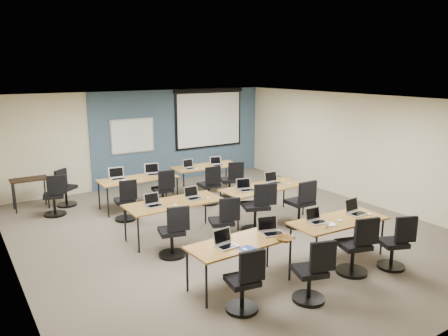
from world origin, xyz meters
TOP-DOWN VIEW (x-y plane):
  - floor at (0.00, 0.00)m, footprint 8.00×9.00m
  - ceiling at (0.00, 0.00)m, footprint 8.00×9.00m
  - wall_back at (0.00, 4.50)m, footprint 8.00×0.04m
  - wall_front at (0.00, -4.50)m, footprint 8.00×0.04m
  - wall_left at (-4.00, 0.00)m, footprint 0.04×9.00m
  - wall_right at (4.00, 0.00)m, footprint 0.04×9.00m
  - blue_accent_panel at (1.25, 4.47)m, footprint 5.50×0.04m
  - whiteboard at (-0.30, 4.43)m, footprint 1.28×0.03m
  - projector_screen at (2.20, 4.41)m, footprint 2.40×0.10m
  - training_table_front_left at (-1.12, -2.07)m, footprint 1.66×0.69m
  - training_table_front_right at (0.89, -2.19)m, footprint 1.76×0.73m
  - training_table_mid_left at (-1.06, 0.30)m, footprint 1.94×0.81m
  - training_table_mid_right at (1.11, 0.25)m, footprint 1.94×0.81m
  - training_table_back_left at (-0.94, 2.50)m, footprint 1.87×0.78m
  - training_table_back_right at (1.12, 2.77)m, footprint 1.83×0.76m
  - laptop_0 at (-1.40, -2.08)m, footprint 0.32×0.27m
  - mouse_0 at (-1.24, -2.37)m, footprint 0.08×0.11m
  - task_chair_0 at (-1.49, -2.72)m, footprint 0.47×0.47m
  - laptop_1 at (-0.51, -2.04)m, footprint 0.35×0.30m
  - mouse_1 at (-0.33, -2.35)m, footprint 0.08×0.11m
  - task_chair_1 at (-0.51, -3.02)m, footprint 0.49×0.48m
  - laptop_2 at (0.48, -2.05)m, footprint 0.31×0.27m
  - mouse_2 at (0.87, -2.25)m, footprint 0.09×0.12m
  - task_chair_2 at (0.71, -2.77)m, footprint 0.53×0.52m
  - laptop_3 at (1.41, -2.11)m, footprint 0.35×0.30m
  - mouse_3 at (1.57, -2.29)m, footprint 0.08×0.11m
  - task_chair_3 at (1.43, -2.99)m, footprint 0.49×0.46m
  - laptop_4 at (-1.51, 0.30)m, footprint 0.31×0.26m
  - mouse_4 at (-1.16, 0.07)m, footprint 0.08×0.11m
  - task_chair_4 at (-1.51, -0.55)m, footprint 0.49×0.49m
  - laptop_5 at (-0.63, 0.31)m, footprint 0.31×0.27m
  - mouse_5 at (-0.36, 0.18)m, footprint 0.07×0.10m
  - task_chair_5 at (-0.48, -0.60)m, footprint 0.50×0.49m
  - laptop_6 at (0.62, 0.23)m, footprint 0.33×0.28m
  - mouse_6 at (0.76, 0.02)m, footprint 0.06×0.09m
  - task_chair_6 at (0.49, -0.38)m, footprint 0.61×0.58m
  - laptop_7 at (1.49, 0.36)m, footprint 0.35×0.29m
  - mouse_7 at (1.76, 0.12)m, footprint 0.07×0.09m
  - task_chair_7 at (1.45, -0.64)m, footprint 0.56×0.56m
  - laptop_8 at (-1.38, 2.68)m, footprint 0.36×0.31m
  - mouse_8 at (-1.32, 2.44)m, footprint 0.10×0.12m
  - task_chair_8 at (-1.54, 1.75)m, footprint 0.46×0.46m
  - laptop_9 at (-0.48, 2.65)m, footprint 0.36×0.30m
  - mouse_9 at (-0.29, 2.52)m, footprint 0.08×0.11m
  - task_chair_9 at (-0.49, 2.05)m, footprint 0.49×0.49m
  - laptop_10 at (0.59, 2.73)m, footprint 0.32×0.27m
  - mouse_10 at (0.69, 2.57)m, footprint 0.08×0.11m
  - task_chair_10 at (0.64, 1.78)m, footprint 0.51×0.51m
  - laptop_11 at (1.40, 2.67)m, footprint 0.31×0.26m
  - mouse_11 at (1.77, 2.50)m, footprint 0.08×0.11m
  - task_chair_11 at (1.37, 1.91)m, footprint 0.52×0.50m
  - blue_mousepad at (-1.18, -2.33)m, footprint 0.25×0.22m
  - snack_bowl at (-0.53, -2.42)m, footprint 0.43×0.43m
  - snack_plate at (0.59, -2.28)m, footprint 0.24×0.24m
  - coffee_cup at (0.46, -2.33)m, footprint 0.07×0.07m
  - utility_table at (-3.18, 3.78)m, footprint 0.85×0.47m
  - spare_chair_a at (-2.44, 3.54)m, footprint 0.55×0.48m
  - spare_chair_b at (-2.79, 2.94)m, footprint 0.50×0.49m

SIDE VIEW (x-z plane):
  - floor at x=0.00m, z-range -0.01..0.01m
  - task_chair_3 at x=1.43m, z-range -0.09..0.86m
  - task_chair_8 at x=-1.54m, z-range -0.09..0.86m
  - task_chair_0 at x=-1.49m, z-range -0.09..0.87m
  - spare_chair_a at x=-2.44m, z-range -0.09..0.87m
  - task_chair_1 at x=-0.51m, z-range -0.09..0.88m
  - task_chair_5 at x=-0.48m, z-range -0.09..0.88m
  - task_chair_4 at x=-1.51m, z-range -0.09..0.89m
  - task_chair_9 at x=-0.49m, z-range -0.09..0.89m
  - spare_chair_b at x=-2.79m, z-range -0.09..0.89m
  - task_chair_11 at x=1.37m, z-range -0.09..0.89m
  - task_chair_10 at x=0.64m, z-range -0.09..0.90m
  - task_chair_2 at x=0.71m, z-range -0.09..0.91m
  - task_chair_7 at x=1.45m, z-range -0.09..0.95m
  - task_chair_6 at x=0.49m, z-range -0.09..0.97m
  - utility_table at x=-3.18m, z-range 0.27..1.02m
  - training_table_front_left at x=-1.12m, z-range 0.32..1.05m
  - training_table_front_right at x=0.89m, z-range 0.32..1.05m
  - training_table_back_right at x=1.12m, z-range 0.32..1.05m
  - training_table_back_left at x=-0.94m, z-range 0.32..1.05m
  - training_table_mid_left at x=-1.06m, z-range 0.32..1.05m
  - training_table_mid_right at x=1.11m, z-range 0.32..1.05m
  - blue_mousepad at x=-1.18m, z-range 0.73..0.74m
  - snack_plate at x=0.59m, z-range 0.73..0.74m
  - mouse_6 at x=0.76m, z-range 0.73..0.76m
  - mouse_7 at x=1.76m, z-range 0.73..0.76m
  - mouse_5 at x=-0.36m, z-range 0.73..0.76m
  - mouse_4 at x=-1.16m, z-range 0.73..0.76m
  - mouse_10 at x=0.69m, z-range 0.73..0.76m
  - mouse_0 at x=-1.24m, z-range 0.72..0.76m
  - mouse_9 at x=-0.29m, z-range 0.72..0.76m
  - mouse_11 at x=1.77m, z-range 0.72..0.76m
  - mouse_1 at x=-0.33m, z-range 0.72..0.76m
  - mouse_3 at x=1.57m, z-range 0.72..0.76m
  - mouse_8 at x=-1.32m, z-range 0.72..0.76m
  - mouse_2 at x=0.87m, z-range 0.72..0.76m
  - snack_bowl at x=-0.53m, z-range 0.73..0.81m
  - coffee_cup at x=0.46m, z-range 0.74..0.80m
  - laptop_11 at x=1.40m, z-range 0.67..0.91m
  - laptop_4 at x=-1.51m, z-range 0.67..0.91m
  - laptop_5 at x=-0.63m, z-range 0.67..0.91m
  - laptop_2 at x=0.48m, z-range 0.67..0.91m
  - laptop_10 at x=0.59m, z-range 0.67..0.91m
  - laptop_0 at x=-1.40m, z-range 0.67..0.91m
  - laptop_6 at x=0.62m, z-range 0.67..0.92m
  - laptop_7 at x=1.49m, z-range 0.66..0.93m
  - laptop_1 at x=-0.51m, z-range 0.66..0.93m
  - laptop_3 at x=1.41m, z-range 0.66..0.93m
  - laptop_9 at x=-0.48m, z-range 0.66..0.93m
  - laptop_8 at x=-1.38m, z-range 0.66..0.93m
  - wall_back at x=0.00m, z-range 0.00..2.70m
  - wall_front at x=0.00m, z-range 0.00..2.70m
  - wall_left at x=-4.00m, z-range 0.00..2.70m
  - wall_right at x=4.00m, z-range 0.00..2.70m
  - blue_accent_panel at x=1.25m, z-range 0.00..2.70m
  - whiteboard at x=-0.30m, z-range 0.96..1.94m
  - projector_screen at x=2.20m, z-range 0.98..2.80m
  - ceiling at x=0.00m, z-range 2.69..2.71m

